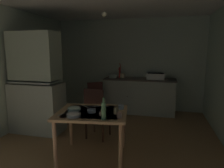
{
  "coord_description": "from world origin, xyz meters",
  "views": [
    {
      "loc": [
        0.92,
        -3.4,
        1.65
      ],
      "look_at": [
        0.05,
        0.1,
        1.03
      ],
      "focal_mm": 32.17,
      "sensor_mm": 36.0,
      "label": 1
    }
  ],
  "objects_px": {
    "hand_pump": "(120,71)",
    "mug_dark": "(121,107)",
    "hutch_cabinet": "(36,86)",
    "serving_bowl_wide": "(92,111)",
    "chair_by_counter": "(94,98)",
    "sink_basin": "(156,76)",
    "dining_table": "(92,118)",
    "chair_far_side": "(96,113)",
    "glass_bottle": "(104,111)",
    "mixing_bowl_counter": "(113,76)"
  },
  "relations": [
    {
      "from": "hutch_cabinet",
      "to": "sink_basin",
      "type": "xyz_separation_m",
      "value": [
        2.26,
        1.76,
        0.05
      ]
    },
    {
      "from": "hand_pump",
      "to": "chair_by_counter",
      "type": "distance_m",
      "value": 1.02
    },
    {
      "from": "mixing_bowl_counter",
      "to": "chair_by_counter",
      "type": "distance_m",
      "value": 0.8
    },
    {
      "from": "mixing_bowl_counter",
      "to": "glass_bottle",
      "type": "height_order",
      "value": "glass_bottle"
    },
    {
      "from": "chair_by_counter",
      "to": "glass_bottle",
      "type": "height_order",
      "value": "glass_bottle"
    },
    {
      "from": "hutch_cabinet",
      "to": "dining_table",
      "type": "bearing_deg",
      "value": -26.3
    },
    {
      "from": "dining_table",
      "to": "hutch_cabinet",
      "type": "bearing_deg",
      "value": 153.7
    },
    {
      "from": "chair_by_counter",
      "to": "serving_bowl_wide",
      "type": "height_order",
      "value": "chair_by_counter"
    },
    {
      "from": "glass_bottle",
      "to": "serving_bowl_wide",
      "type": "bearing_deg",
      "value": 135.41
    },
    {
      "from": "mug_dark",
      "to": "mixing_bowl_counter",
      "type": "bearing_deg",
      "value": 107.0
    },
    {
      "from": "hutch_cabinet",
      "to": "serving_bowl_wide",
      "type": "xyz_separation_m",
      "value": [
        1.42,
        -0.74,
        -0.17
      ]
    },
    {
      "from": "sink_basin",
      "to": "mug_dark",
      "type": "bearing_deg",
      "value": -101.27
    },
    {
      "from": "hand_pump",
      "to": "glass_bottle",
      "type": "distance_m",
      "value": 2.84
    },
    {
      "from": "mixing_bowl_counter",
      "to": "dining_table",
      "type": "xyz_separation_m",
      "value": [
        0.27,
        -2.41,
        -0.31
      ]
    },
    {
      "from": "mug_dark",
      "to": "hutch_cabinet",
      "type": "bearing_deg",
      "value": 165.41
    },
    {
      "from": "serving_bowl_wide",
      "to": "glass_bottle",
      "type": "bearing_deg",
      "value": -44.59
    },
    {
      "from": "hand_pump",
      "to": "serving_bowl_wide",
      "type": "bearing_deg",
      "value": -87.47
    },
    {
      "from": "sink_basin",
      "to": "glass_bottle",
      "type": "xyz_separation_m",
      "value": [
        -0.57,
        -2.77,
        -0.13
      ]
    },
    {
      "from": "chair_by_counter",
      "to": "mug_dark",
      "type": "distance_m",
      "value": 1.96
    },
    {
      "from": "sink_basin",
      "to": "glass_bottle",
      "type": "bearing_deg",
      "value": -101.71
    },
    {
      "from": "sink_basin",
      "to": "mug_dark",
      "type": "distance_m",
      "value": 2.29
    },
    {
      "from": "hutch_cabinet",
      "to": "hand_pump",
      "type": "relative_size",
      "value": 5.1
    },
    {
      "from": "hand_pump",
      "to": "mug_dark",
      "type": "bearing_deg",
      "value": -77.6
    },
    {
      "from": "hand_pump",
      "to": "dining_table",
      "type": "xyz_separation_m",
      "value": [
        0.1,
        -2.51,
        -0.44
      ]
    },
    {
      "from": "hand_pump",
      "to": "mug_dark",
      "type": "height_order",
      "value": "hand_pump"
    },
    {
      "from": "dining_table",
      "to": "chair_by_counter",
      "type": "bearing_deg",
      "value": 108.4
    },
    {
      "from": "hand_pump",
      "to": "serving_bowl_wide",
      "type": "relative_size",
      "value": 3.18
    },
    {
      "from": "sink_basin",
      "to": "mug_dark",
      "type": "xyz_separation_m",
      "value": [
        -0.45,
        -2.24,
        -0.22
      ]
    },
    {
      "from": "hutch_cabinet",
      "to": "hand_pump",
      "type": "xyz_separation_m",
      "value": [
        1.31,
        1.81,
        0.15
      ]
    },
    {
      "from": "hand_pump",
      "to": "mug_dark",
      "type": "distance_m",
      "value": 2.36
    },
    {
      "from": "hand_pump",
      "to": "chair_by_counter",
      "type": "xyz_separation_m",
      "value": [
        -0.52,
        -0.63,
        -0.61
      ]
    },
    {
      "from": "sink_basin",
      "to": "glass_bottle",
      "type": "distance_m",
      "value": 2.83
    },
    {
      "from": "hutch_cabinet",
      "to": "serving_bowl_wide",
      "type": "bearing_deg",
      "value": -27.57
    },
    {
      "from": "sink_basin",
      "to": "serving_bowl_wide",
      "type": "xyz_separation_m",
      "value": [
        -0.83,
        -2.51,
        -0.23
      ]
    },
    {
      "from": "sink_basin",
      "to": "dining_table",
      "type": "distance_m",
      "value": 2.63
    },
    {
      "from": "hutch_cabinet",
      "to": "dining_table",
      "type": "distance_m",
      "value": 1.61
    },
    {
      "from": "sink_basin",
      "to": "glass_bottle",
      "type": "relative_size",
      "value": 1.47
    },
    {
      "from": "hutch_cabinet",
      "to": "mixing_bowl_counter",
      "type": "bearing_deg",
      "value": 56.3
    },
    {
      "from": "chair_far_side",
      "to": "hand_pump",
      "type": "bearing_deg",
      "value": 88.64
    },
    {
      "from": "mixing_bowl_counter",
      "to": "serving_bowl_wide",
      "type": "xyz_separation_m",
      "value": [
        0.28,
        -2.46,
        -0.19
      ]
    },
    {
      "from": "hand_pump",
      "to": "mixing_bowl_counter",
      "type": "xyz_separation_m",
      "value": [
        -0.17,
        -0.1,
        -0.13
      ]
    },
    {
      "from": "mug_dark",
      "to": "glass_bottle",
      "type": "bearing_deg",
      "value": -103.56
    },
    {
      "from": "hutch_cabinet",
      "to": "glass_bottle",
      "type": "height_order",
      "value": "hutch_cabinet"
    },
    {
      "from": "hand_pump",
      "to": "mixing_bowl_counter",
      "type": "distance_m",
      "value": 0.23
    },
    {
      "from": "hutch_cabinet",
      "to": "chair_by_counter",
      "type": "xyz_separation_m",
      "value": [
        0.79,
        1.18,
        -0.46
      ]
    },
    {
      "from": "dining_table",
      "to": "chair_far_side",
      "type": "xyz_separation_m",
      "value": [
        -0.15,
        0.64,
        -0.14
      ]
    },
    {
      "from": "sink_basin",
      "to": "chair_far_side",
      "type": "relative_size",
      "value": 0.46
    },
    {
      "from": "dining_table",
      "to": "serving_bowl_wide",
      "type": "distance_m",
      "value": 0.13
    },
    {
      "from": "hutch_cabinet",
      "to": "glass_bottle",
      "type": "distance_m",
      "value": 1.96
    },
    {
      "from": "mixing_bowl_counter",
      "to": "chair_far_side",
      "type": "relative_size",
      "value": 0.21
    }
  ]
}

